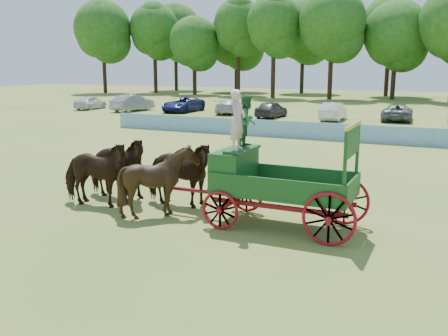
% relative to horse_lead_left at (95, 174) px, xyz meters
% --- Properties ---
extents(ground, '(160.00, 160.00, 0.00)m').
position_rel_horse_lead_left_xyz_m(ground, '(2.10, -0.64, -1.07)').
color(ground, olive).
rests_on(ground, ground).
extents(horse_lead_left, '(2.67, 1.48, 2.14)m').
position_rel_horse_lead_left_xyz_m(horse_lead_left, '(0.00, 0.00, 0.00)').
color(horse_lead_left, black).
rests_on(horse_lead_left, ground).
extents(horse_lead_right, '(2.56, 1.20, 2.14)m').
position_rel_horse_lead_left_xyz_m(horse_lead_right, '(0.00, 1.10, 0.00)').
color(horse_lead_right, black).
rests_on(horse_lead_right, ground).
extents(horse_wheel_left, '(1.98, 1.77, 2.15)m').
position_rel_horse_lead_left_xyz_m(horse_wheel_left, '(2.40, 0.00, 0.00)').
color(horse_wheel_left, black).
rests_on(horse_wheel_left, ground).
extents(horse_wheel_right, '(2.57, 1.22, 2.14)m').
position_rel_horse_lead_left_xyz_m(horse_wheel_right, '(2.40, 1.10, 0.00)').
color(horse_wheel_right, black).
rests_on(horse_wheel_right, ground).
extents(farm_dray, '(6.00, 2.00, 3.80)m').
position_rel_horse_lead_left_xyz_m(farm_dray, '(5.36, 0.57, 0.56)').
color(farm_dray, '#A21017').
rests_on(farm_dray, ground).
extents(sponsor_banner, '(26.00, 0.08, 1.05)m').
position_rel_horse_lead_left_xyz_m(sponsor_banner, '(1.10, 17.36, -0.55)').
color(sponsor_banner, '#1F68AB').
rests_on(sponsor_banner, ground).
extents(parked_cars, '(46.76, 7.11, 1.64)m').
position_rel_horse_lead_left_xyz_m(parked_cars, '(-0.94, 29.29, -0.33)').
color(parked_cars, silver).
rests_on(parked_cars, ground).
extents(treeline, '(90.91, 21.68, 15.07)m').
position_rel_horse_lead_left_xyz_m(treeline, '(-2.52, 59.35, 8.41)').
color(treeline, '#382314').
rests_on(treeline, ground).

